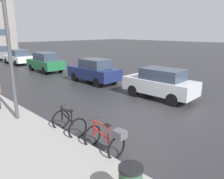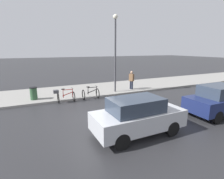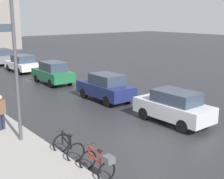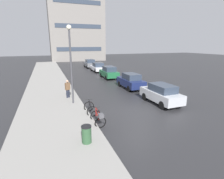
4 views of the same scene
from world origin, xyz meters
TOP-DOWN VIEW (x-y plane):
  - ground_plane at (0.00, 0.00)m, footprint 140.00×140.00m
  - bicycle_nearest at (-3.45, -1.06)m, footprint 0.70×1.37m
  - bicycle_second at (-3.47, 0.87)m, footprint 0.78×1.15m
  - car_silver at (2.53, 1.01)m, footprint 1.77×3.97m
  - car_navy at (2.46, 6.43)m, footprint 1.77×4.01m
  - car_green at (2.22, 12.88)m, footprint 1.81×3.97m
  - car_white at (2.47, 19.36)m, footprint 1.96×4.21m
  - car_grey at (2.47, 25.30)m, footprint 1.96×4.00m
  - pedestrian at (-4.52, 4.94)m, footprint 0.46×0.38m
  - streetlamp at (-4.33, 3.27)m, footprint 0.37×0.37m

SIDE VIEW (x-z plane):
  - ground_plane at x=0.00m, z-range 0.00..0.00m
  - bicycle_second at x=-3.47m, z-range -0.07..0.89m
  - bicycle_nearest at x=-3.45m, z-range 0.01..0.99m
  - car_white at x=2.47m, z-range -0.01..1.59m
  - car_silver at x=2.53m, z-range 0.02..1.65m
  - car_navy at x=2.46m, z-range 0.00..1.68m
  - car_grey at x=2.47m, z-range 0.00..1.70m
  - car_green at x=2.22m, z-range 0.00..1.72m
  - pedestrian at x=-4.52m, z-range 0.11..1.85m
  - streetlamp at x=-4.33m, z-range 0.77..6.93m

